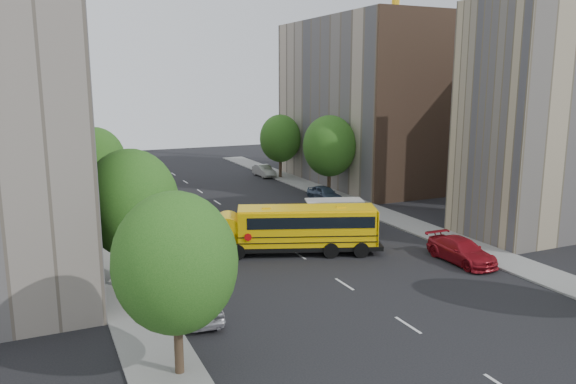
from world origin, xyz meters
TOP-DOWN VIEW (x-y plane):
  - ground at (0.00, 0.00)m, footprint 120.00×120.00m
  - sidewalk_left at (-11.50, 5.00)m, footprint 3.00×80.00m
  - sidewalk_right at (11.50, 5.00)m, footprint 3.00×80.00m
  - lane_markings at (0.00, 10.00)m, footprint 0.15×64.00m
  - building_left_redbrick at (-18.00, 28.00)m, footprint 10.00×15.00m
  - building_right_near at (18.00, -4.50)m, footprint 10.00×7.00m
  - building_right_far at (18.00, 20.00)m, footprint 10.00×22.00m
  - building_right_sidewall at (18.00, 9.00)m, footprint 10.10×0.30m
  - street_tree_0 at (-11.00, -14.00)m, footprint 4.80×4.80m
  - street_tree_1 at (-11.00, -4.00)m, footprint 5.12×5.12m
  - street_tree_2 at (-11.00, 14.00)m, footprint 4.99×4.99m
  - street_tree_4 at (11.00, 14.00)m, footprint 5.25×5.25m
  - street_tree_5 at (11.00, 26.00)m, footprint 4.86×4.86m
  - school_bus at (-0.06, -1.45)m, footprint 11.52×6.56m
  - safari_truck at (4.93, 2.98)m, footprint 5.80×3.57m
  - parked_car_0 at (-8.80, -8.91)m, footprint 2.16×4.72m
  - parked_car_1 at (-9.60, 6.87)m, footprint 1.75×4.59m
  - parked_car_2 at (-9.60, 22.29)m, footprint 3.24×6.03m
  - parked_car_3 at (8.80, -7.65)m, footprint 2.19×5.27m
  - parked_car_4 at (9.60, 12.31)m, footprint 2.13×4.47m
  - parked_car_5 at (9.60, 27.74)m, footprint 1.56×4.29m

SIDE VIEW (x-z plane):
  - ground at x=0.00m, z-range 0.00..0.00m
  - lane_markings at x=0.00m, z-range 0.00..0.01m
  - sidewalk_left at x=-11.50m, z-range 0.00..0.12m
  - sidewalk_right at x=11.50m, z-range 0.00..0.12m
  - parked_car_5 at x=9.60m, z-range 0.00..1.40m
  - parked_car_4 at x=9.60m, z-range 0.00..1.47m
  - parked_car_1 at x=-9.60m, z-range 0.00..1.49m
  - parked_car_3 at x=8.80m, z-range 0.00..1.52m
  - parked_car_0 at x=-8.80m, z-range 0.00..1.57m
  - parked_car_2 at x=-9.60m, z-range 0.00..1.61m
  - safari_truck at x=4.93m, z-range 0.07..2.42m
  - school_bus at x=-0.06m, z-range 0.19..3.40m
  - street_tree_0 at x=-11.00m, z-range 0.94..8.35m
  - street_tree_5 at x=11.00m, z-range 0.95..8.46m
  - street_tree_2 at x=-11.00m, z-range 0.97..8.68m
  - street_tree_1 at x=-11.00m, z-range 1.00..8.90m
  - street_tree_4 at x=11.00m, z-range 1.02..9.13m
  - building_left_redbrick at x=-18.00m, z-range 0.00..13.00m
  - building_right_near at x=18.00m, z-range 0.00..17.00m
  - building_right_far at x=18.00m, z-range 0.00..18.00m
  - building_right_sidewall at x=18.00m, z-range 0.00..18.00m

